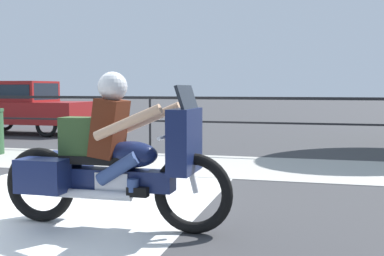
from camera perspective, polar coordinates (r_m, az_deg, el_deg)
The scene contains 6 objects.
ground_plane at distance 6.24m, azimuth -21.08°, elevation -8.36°, with size 120.00×120.00×0.00m, color #38383A.
sidewalk_band at distance 9.16m, azimuth -8.53°, elevation -3.93°, with size 44.00×2.40×0.01m, color #A8A59E.
crosswalk_band at distance 5.77m, azimuth -17.72°, elevation -9.28°, with size 3.59×6.00×0.01m, color silver.
fence_railing at distance 10.63m, azimuth -5.01°, elevation 2.39°, with size 36.00×0.05×1.20m.
motorcycle at distance 4.81m, azimuth -9.38°, elevation -3.70°, with size 2.40×0.76×1.54m.
parked_car at distance 15.39m, azimuth -19.64°, elevation 2.70°, with size 3.99×1.70×1.58m.
Camera 1 is at (3.59, -4.91, 1.38)m, focal length 45.00 mm.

